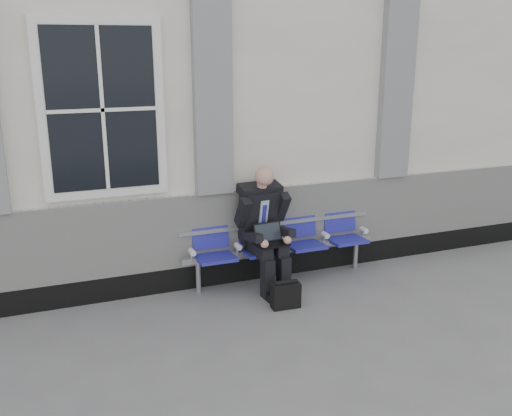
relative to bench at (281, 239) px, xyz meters
name	(u,v)px	position (x,y,z in m)	size (l,w,h in m)	color
ground	(100,367)	(-2.43, -1.32, -0.55)	(70.00, 70.00, 0.00)	slate
station_building	(58,98)	(-2.45, 2.15, 1.67)	(14.40, 4.40, 4.49)	white
bench	(281,239)	(0.00, 0.00, 0.00)	(2.60, 0.47, 0.91)	#9EA0A3
businessman	(264,224)	(-0.29, -0.14, 0.27)	(0.66, 0.89, 1.54)	black
briefcase	(286,295)	(-0.28, -0.80, -0.39)	(0.34, 0.16, 0.34)	black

